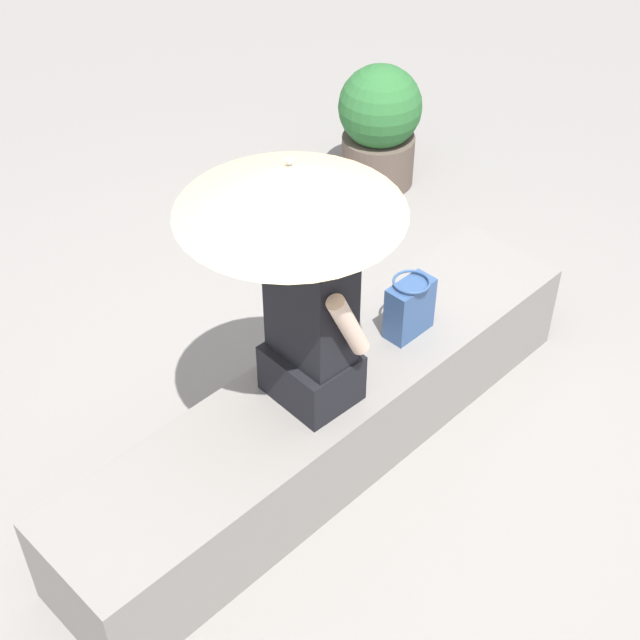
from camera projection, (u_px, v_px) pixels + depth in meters
name	position (u px, v px, depth m)	size (l,w,h in m)	color
ground_plane	(328.00, 451.00, 4.04)	(14.00, 14.00, 0.00)	gray
stone_bench	(328.00, 416.00, 3.90)	(2.60, 0.54, 0.44)	gray
person_seated	(311.00, 319.00, 3.44)	(0.29, 0.48, 0.90)	black
parasol	(290.00, 189.00, 3.08)	(0.82, 0.82, 1.08)	#B7B7BC
handbag_black	(410.00, 307.00, 3.89)	(0.22, 0.16, 0.28)	#335184
planter_near	(379.00, 124.00, 5.50)	(0.50, 0.50, 0.76)	brown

